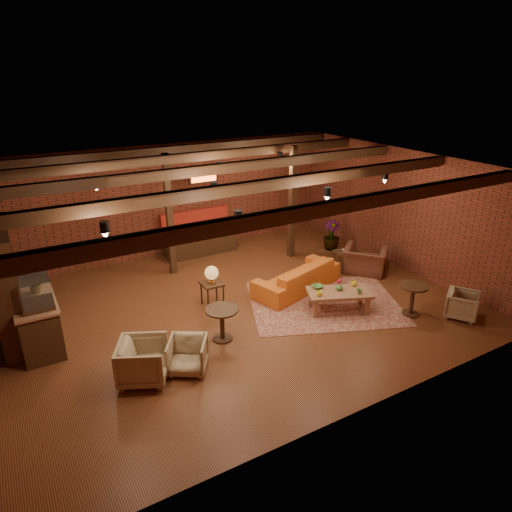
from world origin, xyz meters
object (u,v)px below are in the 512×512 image
armchair_a (143,359)px  side_table_lamp (212,276)px  round_table_right (413,295)px  coffee_table (339,293)px  plant_tall (334,207)px  armchair_right (365,256)px  sofa (297,277)px  round_table_left (222,319)px  armchair_b (187,354)px  armchair_far (462,304)px  side_table_book (344,253)px

armchair_a → side_table_lamp: bearing=-23.6°
side_table_lamp → round_table_right: size_ratio=1.37×
coffee_table → plant_tall: 3.92m
coffee_table → plant_tall: plant_tall is taller
armchair_right → plant_tall: (0.30, 1.80, 0.87)m
sofa → armchair_a: size_ratio=2.86×
round_table_left → side_table_lamp: bearing=73.1°
armchair_a → round_table_left: bearing=-49.1°
plant_tall → round_table_left: bearing=-150.6°
coffee_table → armchair_right: bearing=33.1°
armchair_b → round_table_right: 5.12m
armchair_right → sofa: bearing=48.3°
armchair_a → plant_tall: size_ratio=0.31×
round_table_left → armchair_far: (4.98, -1.81, -0.14)m
armchair_far → sofa: bearing=96.7°
plant_tall → armchair_b: bearing=-150.2°
armchair_b → round_table_right: round_table_right is taller
coffee_table → armchair_a: bearing=-176.9°
side_table_lamp → armchair_right: 4.36m
side_table_lamp → armchair_a: (-2.19, -1.87, -0.34)m
side_table_book → coffee_table: bearing=-133.1°
sofa → round_table_left: size_ratio=3.42×
sofa → round_table_left: same height
armchair_far → plant_tall: 4.78m
armchair_right → round_table_left: bearing=62.7°
armchair_right → side_table_lamp: bearing=45.7°
coffee_table → side_table_lamp: size_ratio=1.59×
armchair_right → round_table_right: armchair_right is taller
plant_tall → armchair_right: bearing=-99.4°
armchair_right → armchair_far: (0.22, -2.87, -0.15)m
armchair_a → coffee_table: bearing=-60.9°
coffee_table → round_table_right: size_ratio=2.17×
round_table_right → plant_tall: size_ratio=0.27×
round_table_right → plant_tall: bearing=76.6°
coffee_table → side_table_book: bearing=46.9°
side_table_lamp → armchair_a: bearing=-139.6°
round_table_right → sofa: bearing=123.2°
armchair_a → armchair_far: armchair_a is taller
sofa → side_table_book: sofa is taller
side_table_lamp → armchair_far: 5.59m
armchair_a → side_table_book: bearing=-46.4°
coffee_table → side_table_lamp: 2.89m
side_table_lamp → coffee_table: bearing=-34.3°
round_table_left → armchair_a: (-1.77, -0.47, -0.05)m
round_table_left → side_table_book: 4.65m
side_table_book → armchair_far: armchair_far is taller
side_table_book → round_table_left: bearing=-161.3°
round_table_right → armchair_b: bearing=173.6°
armchair_right → plant_tall: 2.02m
sofa → round_table_right: 2.76m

